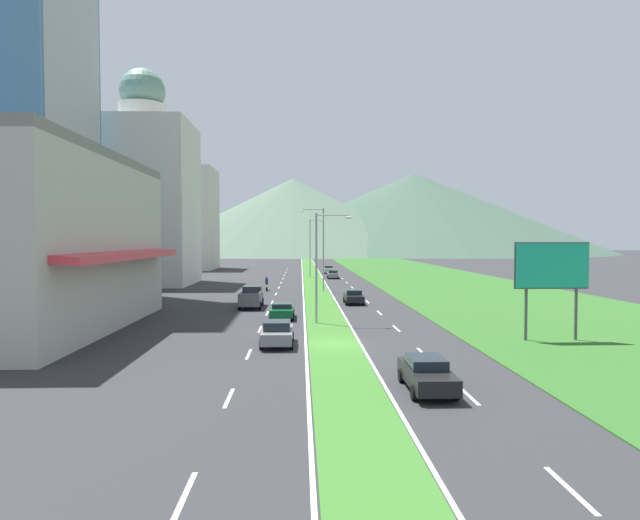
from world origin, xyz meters
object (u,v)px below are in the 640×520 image
(street_lamp_near, at_px, (321,260))
(street_lamp_far, at_px, (311,245))
(car_3, at_px, (328,270))
(car_4, at_px, (427,373))
(car_0, at_px, (354,297))
(car_1, at_px, (333,274))
(car_2, at_px, (282,310))
(office_tower, at_px, (1,36))
(car_5, at_px, (277,333))
(street_lamp_mid, at_px, (321,244))
(pickup_truck_0, at_px, (251,297))
(motorcycle_rider, at_px, (267,285))
(billboard_roadside, at_px, (552,269))

(street_lamp_near, distance_m, street_lamp_far, 52.56)
(car_3, distance_m, car_4, 82.34)
(car_0, height_order, car_4, car_4)
(car_1, relative_size, car_2, 0.98)
(office_tower, height_order, street_lamp_near, office_tower)
(car_2, relative_size, car_5, 0.97)
(street_lamp_mid, distance_m, car_0, 14.45)
(car_3, distance_m, pickup_truck_0, 53.68)
(street_lamp_mid, relative_size, car_0, 2.60)
(car_1, bearing_deg, car_0, -0.05)
(street_lamp_mid, relative_size, pickup_truck_0, 1.98)
(office_tower, bearing_deg, car_1, 36.09)
(office_tower, bearing_deg, motorcycle_rider, 13.18)
(car_0, relative_size, car_2, 1.00)
(car_4, bearing_deg, car_2, -161.93)
(office_tower, relative_size, car_3, 13.94)
(office_tower, bearing_deg, car_4, -45.30)
(street_lamp_near, height_order, car_5, street_lamp_near)
(street_lamp_near, xyz_separation_m, car_0, (3.93, 13.15, -4.32))
(car_5, bearing_deg, billboard_roadside, -87.36)
(billboard_roadside, distance_m, car_5, 18.37)
(car_3, relative_size, pickup_truck_0, 0.79)
(car_0, distance_m, car_1, 36.61)
(car_1, height_order, car_2, car_1)
(street_lamp_near, xyz_separation_m, street_lamp_mid, (1.04, 26.27, 1.01))
(street_lamp_near, height_order, pickup_truck_0, street_lamp_near)
(street_lamp_mid, distance_m, car_2, 24.39)
(street_lamp_far, bearing_deg, billboard_roadside, -76.47)
(car_4, distance_m, motorcycle_rider, 47.94)
(street_lamp_far, bearing_deg, car_1, -37.70)
(car_1, xyz_separation_m, motorcycle_rider, (-9.96, -21.88, 0.02))
(street_lamp_far, relative_size, car_5, 2.41)
(pickup_truck_0, bearing_deg, car_3, -11.09)
(street_lamp_near, relative_size, billboard_roadside, 1.34)
(billboard_roadside, bearing_deg, street_lamp_near, 152.24)
(street_lamp_near, xyz_separation_m, car_4, (4.00, -19.02, -4.31))
(street_lamp_near, bearing_deg, car_5, -109.43)
(street_lamp_far, distance_m, car_1, 6.84)
(car_5, bearing_deg, pickup_truck_0, 9.90)
(car_1, relative_size, car_3, 0.95)
(car_2, bearing_deg, pickup_truck_0, 22.82)
(car_5, bearing_deg, street_lamp_far, -3.17)
(office_tower, distance_m, car_5, 52.70)
(street_lamp_mid, height_order, motorcycle_rider, street_lamp_mid)
(car_2, height_order, car_4, car_4)
(car_0, relative_size, car_3, 0.97)
(street_lamp_near, height_order, car_0, street_lamp_near)
(car_4, bearing_deg, motorcycle_rider, -167.97)
(car_0, relative_size, car_4, 0.89)
(street_lamp_near, relative_size, car_5, 2.06)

